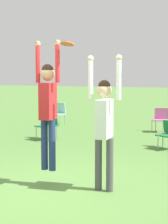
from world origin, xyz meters
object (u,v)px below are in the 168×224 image
Objects in this scene: person_jumping at (48,101)px; camping_chair_5 at (59,112)px; camping_chair_1 at (49,122)px; camping_chair_4 at (160,118)px; person_defending at (104,119)px; frisbee at (67,44)px.

camping_chair_5 is at bearing 20.21° from person_jumping.
camping_chair_1 is 1.10× the size of camping_chair_4.
person_jumping is 1.00× the size of person_defending.
frisbee is (0.42, -0.03, 0.97)m from person_jumping.
person_jumping reaches higher than camping_chair_1.
person_jumping reaches higher than person_defending.
person_jumping is at bearing 131.50° from camping_chair_5.
person_defending is 7.23m from camping_chair_4.
person_jumping is 2.71× the size of camping_chair_4.
camping_chair_1 is (-3.78, 3.85, -0.69)m from person_defending.
frisbee reaches higher than person_defending.
camping_chair_1 is at bearing 30.30° from camping_chair_4.
person_defending is 8.95m from camping_chair_5.
person_defending reaches higher than camping_chair_5.
camping_chair_5 is at bearing -49.40° from camping_chair_1.
camping_chair_4 is (-0.28, 7.28, -1.00)m from person_jumping.
person_jumping is 7.36m from camping_chair_4.
frisbee is at bearing 140.98° from camping_chair_1.
camping_chair_4 is 0.94× the size of camping_chair_5.
person_jumping is 5.01m from camping_chair_1.
frisbee reaches higher than camping_chair_4.
frisbee is (-0.58, -0.23, 1.24)m from person_defending.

